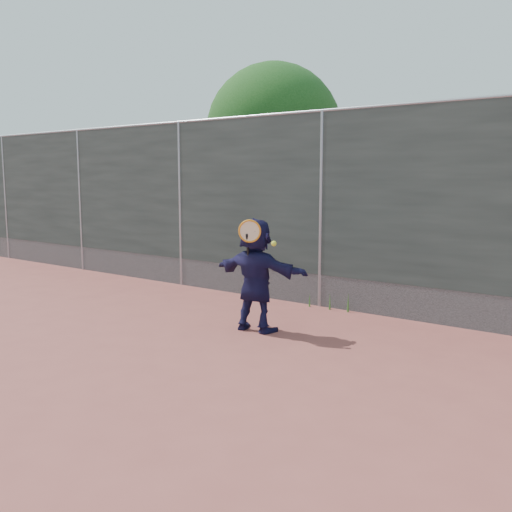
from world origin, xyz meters
The scene contains 6 objects.
ground centered at (0.00, 0.00, 0.00)m, with size 80.00×80.00×0.00m, color #9E4C42.
player centered at (0.06, 1.75, 0.74)m, with size 1.38×0.44×1.49m, color #18163E.
fence centered at (0.00, 3.50, 1.58)m, with size 20.00×0.06×3.03m.
swing_action centered at (0.14, 1.56, 1.30)m, with size 0.48×0.20×0.51m.
tree_left centered at (-2.85, 6.55, 2.94)m, with size 3.15×3.00×4.53m.
weed_clump centered at (0.29, 3.38, 0.13)m, with size 0.68×0.07×0.30m.
Camera 1 is at (4.46, -4.12, 2.01)m, focal length 40.00 mm.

